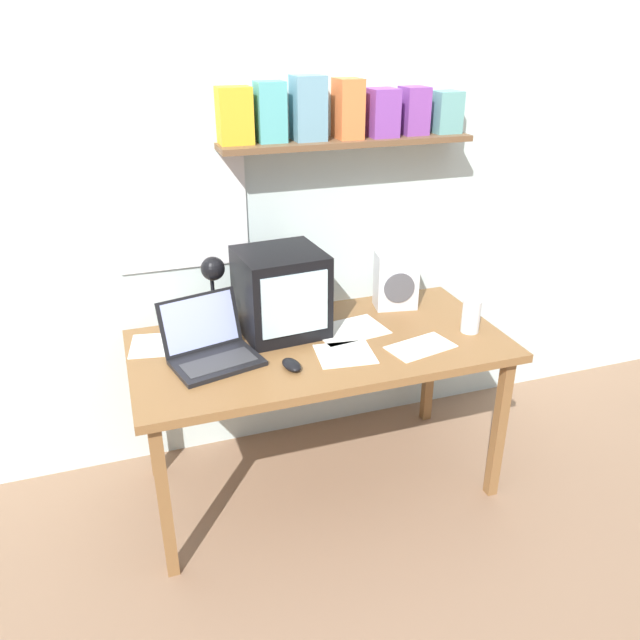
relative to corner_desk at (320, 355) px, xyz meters
name	(u,v)px	position (x,y,z in m)	size (l,w,h in m)	color
ground_plane	(320,482)	(0.00, 0.00, -0.66)	(12.00, 12.00, 0.00)	#8B6A51
back_wall	(285,174)	(0.01, 0.48, 0.65)	(5.60, 0.24, 2.60)	silver
corner_desk	(320,355)	(0.00, 0.00, 0.00)	(1.52, 0.75, 0.72)	brown
crt_monitor	(281,292)	(-0.12, 0.15, 0.24)	(0.36, 0.35, 0.35)	black
laptop	(210,345)	(-0.45, 0.01, 0.12)	(0.38, 0.36, 0.23)	black
desk_lamp	(213,283)	(-0.39, 0.19, 0.30)	(0.12, 0.16, 0.35)	black
juice_glass	(471,318)	(0.63, -0.11, 0.13)	(0.08, 0.08, 0.14)	white
space_heater	(396,280)	(0.44, 0.23, 0.19)	(0.20, 0.15, 0.26)	silver
computer_mouse	(292,365)	(-0.17, -0.17, 0.08)	(0.08, 0.11, 0.03)	black
printed_handout	(161,345)	(-0.62, 0.18, 0.06)	(0.27, 0.25, 0.00)	silver
open_notebook	(421,347)	(0.37, -0.17, 0.06)	(0.29, 0.21, 0.00)	white
loose_paper_near_monitor	(350,330)	(0.15, 0.06, 0.06)	(0.32, 0.25, 0.00)	white
loose_paper_near_laptop	(345,354)	(0.06, -0.13, 0.06)	(0.24, 0.22, 0.00)	white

